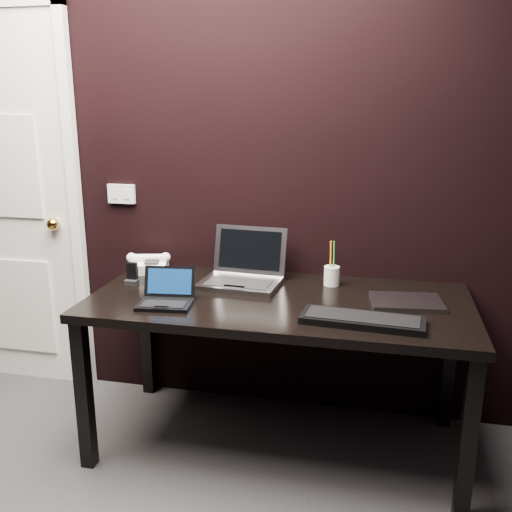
% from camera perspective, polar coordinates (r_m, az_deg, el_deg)
% --- Properties ---
extents(wall_back, '(4.00, 0.00, 4.00)m').
position_cam_1_polar(wall_back, '(2.89, -2.10, 9.37)').
color(wall_back, black).
rests_on(wall_back, ground).
extents(door, '(0.99, 0.10, 2.14)m').
position_cam_1_polar(door, '(3.49, -24.20, 4.84)').
color(door, white).
rests_on(door, ground).
extents(wall_switch, '(0.15, 0.02, 0.10)m').
position_cam_1_polar(wall_switch, '(3.11, -13.30, 6.07)').
color(wall_switch, silver).
rests_on(wall_switch, wall_back).
extents(desk, '(1.70, 0.80, 0.74)m').
position_cam_1_polar(desk, '(2.59, 2.26, -5.85)').
color(desk, black).
rests_on(desk, ground).
extents(netbook, '(0.25, 0.23, 0.15)m').
position_cam_1_polar(netbook, '(2.51, -8.96, -4.12)').
color(netbook, black).
rests_on(netbook, desk).
extents(silver_laptop, '(0.39, 0.36, 0.25)m').
position_cam_1_polar(silver_laptop, '(2.75, -1.32, -1.80)').
color(silver_laptop, '#A0A0A5').
rests_on(silver_laptop, desk).
extents(ext_keyboard, '(0.50, 0.20, 0.03)m').
position_cam_1_polar(ext_keyboard, '(2.32, 10.60, -6.29)').
color(ext_keyboard, black).
rests_on(ext_keyboard, desk).
extents(closed_laptop, '(0.33, 0.25, 0.02)m').
position_cam_1_polar(closed_laptop, '(2.57, 14.80, -4.48)').
color(closed_laptop, gray).
rests_on(closed_laptop, desk).
extents(desk_phone, '(0.23, 0.21, 0.11)m').
position_cam_1_polar(desk_phone, '(3.00, -10.64, -0.79)').
color(desk_phone, white).
rests_on(desk_phone, desk).
extents(mobile_phone, '(0.06, 0.05, 0.10)m').
position_cam_1_polar(mobile_phone, '(2.82, -12.28, -1.96)').
color(mobile_phone, black).
rests_on(mobile_phone, desk).
extents(pen_cup, '(0.09, 0.09, 0.22)m').
position_cam_1_polar(pen_cup, '(2.75, 7.58, -1.89)').
color(pen_cup, white).
rests_on(pen_cup, desk).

